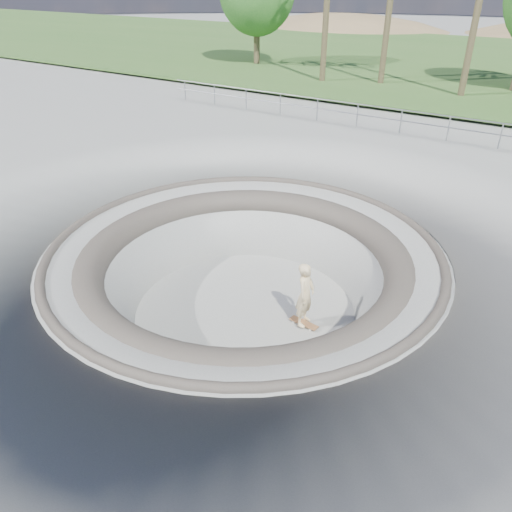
% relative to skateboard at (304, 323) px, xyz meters
% --- Properties ---
extents(ground, '(180.00, 180.00, 0.00)m').
position_rel_skateboard_xyz_m(ground, '(-1.73, -0.21, 1.83)').
color(ground, '#9D9E99').
rests_on(ground, ground).
extents(skate_bowl, '(14.00, 14.00, 4.10)m').
position_rel_skateboard_xyz_m(skate_bowl, '(-1.73, -0.21, 0.00)').
color(skate_bowl, '#9D9E99').
rests_on(skate_bowl, ground).
extents(grass_strip, '(180.00, 36.00, 0.12)m').
position_rel_skateboard_xyz_m(grass_strip, '(-1.73, 33.79, 2.05)').
color(grass_strip, '#355C25').
rests_on(grass_strip, ground).
extents(safety_railing, '(25.00, 0.06, 1.03)m').
position_rel_skateboard_xyz_m(safety_railing, '(-1.73, 11.79, 2.52)').
color(safety_railing, gray).
rests_on(safety_railing, ground).
extents(skateboard, '(0.83, 0.31, 0.08)m').
position_rel_skateboard_xyz_m(skateboard, '(0.00, 0.00, 0.00)').
color(skateboard, olive).
rests_on(skateboard, ground).
extents(skater, '(0.48, 0.68, 1.78)m').
position_rel_skateboard_xyz_m(skater, '(0.00, -0.00, 0.91)').
color(skater, beige).
rests_on(skater, skateboard).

